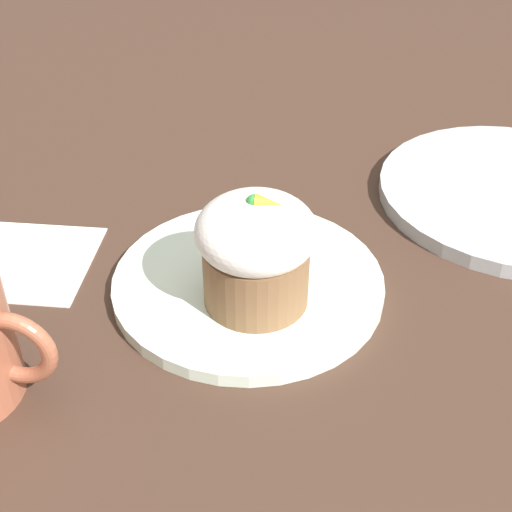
# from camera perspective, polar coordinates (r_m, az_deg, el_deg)

# --- Properties ---
(ground_plane) EXTENTS (4.00, 4.00, 0.00)m
(ground_plane) POSITION_cam_1_polar(r_m,az_deg,el_deg) (0.56, -0.63, -2.58)
(ground_plane) COLOR #3D281E
(dessert_plate) EXTENTS (0.21, 0.21, 0.01)m
(dessert_plate) POSITION_cam_1_polar(r_m,az_deg,el_deg) (0.55, -0.63, -2.16)
(dessert_plate) COLOR silver
(dessert_plate) RESTS_ON ground_plane
(carrot_cake) EXTENTS (0.09, 0.09, 0.09)m
(carrot_cake) POSITION_cam_1_polar(r_m,az_deg,el_deg) (0.50, 0.00, 0.50)
(carrot_cake) COLOR brown
(carrot_cake) RESTS_ON dessert_plate
(spoon) EXTENTS (0.03, 0.11, 0.01)m
(spoon) POSITION_cam_1_polar(r_m,az_deg,el_deg) (0.55, 0.81, -1.15)
(spoon) COLOR silver
(spoon) RESTS_ON dessert_plate
(paper_napkin) EXTENTS (0.13, 0.11, 0.00)m
(paper_napkin) POSITION_cam_1_polar(r_m,az_deg,el_deg) (0.61, -18.74, -0.42)
(paper_napkin) COLOR white
(paper_napkin) RESTS_ON ground_plane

